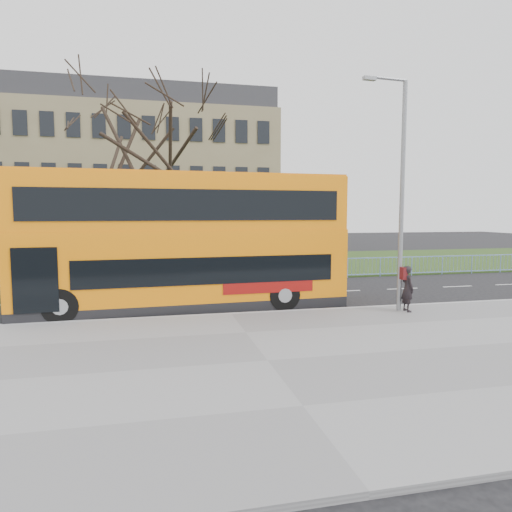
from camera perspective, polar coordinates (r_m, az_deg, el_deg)
The scene contains 10 objects.
ground at distance 17.57m, azimuth -3.98°, elevation -6.49°, with size 120.00×120.00×0.00m, color black.
pavement at distance 11.15m, azimuth 1.45°, elevation -13.21°, with size 80.00×10.50×0.12m, color slate.
kerb at distance 16.06m, azimuth -3.14°, elevation -7.37°, with size 80.00×0.20×0.14m, color #97979A.
grass_verge at distance 31.60m, azimuth -7.94°, elevation -1.14°, with size 80.00×15.40×0.08m, color #213914.
guard_railing at distance 23.93m, azimuth -6.40°, elevation -1.99°, with size 40.00×0.12×1.10m, color #7D9DDE, non-canonical shape.
bare_tree at distance 27.14m, azimuth -13.78°, elevation 11.17°, with size 8.86×8.86×12.66m, color black, non-canonical shape.
civic_building at distance 52.16m, azimuth -15.54°, elevation 8.94°, with size 30.00×15.00×14.00m, color #7D6D4F.
yellow_bus at distance 17.21m, azimuth -8.80°, elevation 2.19°, with size 12.01×3.37×4.98m.
pedestrian at distance 17.10m, azimuth 18.41°, elevation -3.88°, with size 0.60×0.39×1.64m, color black.
street_lamp at distance 16.96m, azimuth 17.53°, elevation 8.34°, with size 1.72×0.30×8.10m.
Camera 1 is at (-2.60, -16.99, 3.62)m, focal length 32.00 mm.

